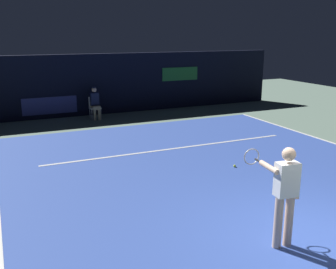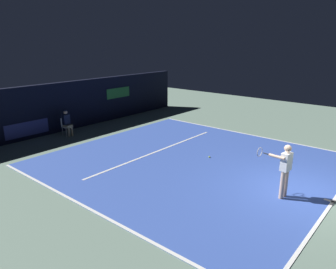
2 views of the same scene
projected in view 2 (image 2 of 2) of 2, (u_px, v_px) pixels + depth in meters
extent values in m
plane|color=slate|center=(192.00, 161.00, 12.86)|extent=(31.16, 31.16, 0.00)
cube|color=#3856B2|center=(192.00, 161.00, 12.86)|extent=(10.10, 10.63, 0.01)
cube|color=white|center=(333.00, 202.00, 9.62)|extent=(10.10, 0.10, 0.01)
cube|color=white|center=(248.00, 134.00, 16.53)|extent=(0.10, 10.63, 0.01)
cube|color=white|center=(90.00, 209.00, 9.19)|extent=(0.10, 10.63, 0.01)
cube|color=white|center=(157.00, 151.00, 14.00)|extent=(7.87, 0.10, 0.01)
cube|color=white|center=(329.00, 201.00, 9.68)|extent=(0.10, 0.30, 0.01)
cube|color=black|center=(73.00, 105.00, 17.47)|extent=(15.87, 0.30, 2.60)
cube|color=navy|center=(27.00, 129.00, 15.54)|extent=(2.20, 0.04, 0.70)
cube|color=#1E6B2D|center=(118.00, 93.00, 19.62)|extent=(1.80, 0.04, 0.60)
cylinder|color=beige|center=(285.00, 183.00, 9.84)|extent=(0.14, 0.14, 0.92)
cylinder|color=beige|center=(282.00, 185.00, 9.71)|extent=(0.14, 0.14, 0.92)
cube|color=white|center=(286.00, 162.00, 9.56)|extent=(0.38, 0.26, 0.56)
sphere|color=beige|center=(288.00, 148.00, 9.44)|extent=(0.22, 0.22, 0.22)
cylinder|color=beige|center=(277.00, 157.00, 9.54)|extent=(0.15, 0.51, 0.09)
cylinder|color=beige|center=(289.00, 162.00, 9.74)|extent=(0.09, 0.09, 0.56)
cylinder|color=black|center=(268.00, 154.00, 9.75)|extent=(0.07, 0.30, 0.03)
torus|color=#B2B2B7|center=(260.00, 152.00, 9.95)|extent=(0.30, 0.06, 0.30)
cube|color=white|center=(67.00, 127.00, 16.29)|extent=(0.45, 0.41, 0.04)
cube|color=white|center=(64.00, 122.00, 16.35)|extent=(0.42, 0.04, 0.42)
cylinder|color=#B2B2B7|center=(66.00, 132.00, 16.12)|extent=(0.03, 0.03, 0.46)
cylinder|color=#B2B2B7|center=(73.00, 131.00, 16.40)|extent=(0.03, 0.03, 0.46)
cylinder|color=#B2B2B7|center=(62.00, 131.00, 16.32)|extent=(0.03, 0.03, 0.46)
cylinder|color=#B2B2B7|center=(69.00, 130.00, 16.60)|extent=(0.03, 0.03, 0.46)
cube|color=tan|center=(68.00, 126.00, 16.23)|extent=(0.33, 0.40, 0.14)
cylinder|color=tan|center=(69.00, 132.00, 16.13)|extent=(0.11, 0.11, 0.46)
cylinder|color=tan|center=(72.00, 131.00, 16.27)|extent=(0.11, 0.11, 0.46)
cube|color=#141933|center=(66.00, 119.00, 16.21)|extent=(0.34, 0.23, 0.52)
sphere|color=#DBAD89|center=(65.00, 112.00, 16.10)|extent=(0.20, 0.20, 0.20)
cylinder|color=#141933|center=(65.00, 110.00, 16.08)|extent=(0.19, 0.19, 0.04)
sphere|color=#CCE033|center=(209.00, 157.00, 13.24)|extent=(0.07, 0.07, 0.07)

